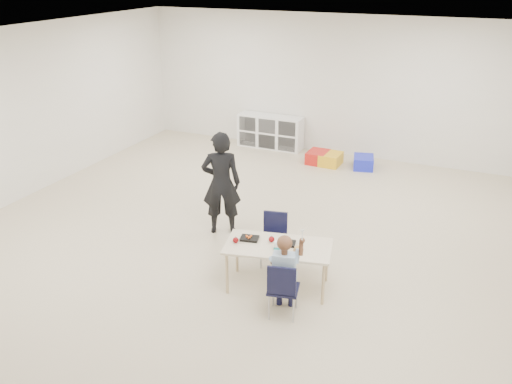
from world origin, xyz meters
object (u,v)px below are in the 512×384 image
at_px(table, 278,266).
at_px(cubby_shelf, 270,132).
at_px(child, 284,272).
at_px(adult, 221,183).
at_px(chair_near, 283,288).

distance_m(table, cubby_shelf, 5.47).
distance_m(table, child, 0.61).
bearing_deg(adult, child, 110.12).
bearing_deg(cubby_shelf, table, -66.49).
relative_size(child, adult, 0.71).
xyz_separation_m(child, cubby_shelf, (-2.44, 5.51, -0.20)).
bearing_deg(chair_near, table, 105.61).
xyz_separation_m(chair_near, adult, (-1.57, 1.55, 0.42)).
xyz_separation_m(cubby_shelf, adult, (0.87, -3.96, 0.42)).
relative_size(table, chair_near, 1.97).
relative_size(chair_near, adult, 0.45).
distance_m(table, adult, 1.75).
height_order(child, adult, adult).
height_order(child, cubby_shelf, child).
bearing_deg(table, chair_near, -74.39).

